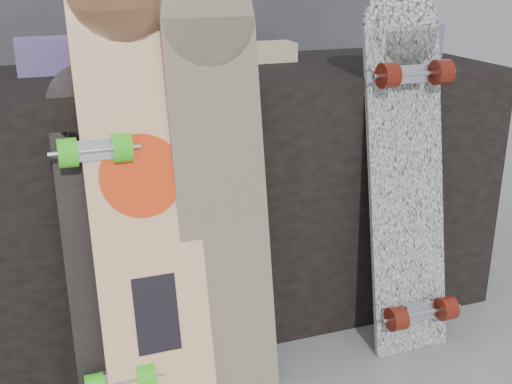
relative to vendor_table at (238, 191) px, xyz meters
name	(u,v)px	position (x,y,z in m)	size (l,w,h in m)	color
ground	(296,384)	(0.00, -0.50, -0.40)	(60.00, 60.00, 0.00)	slate
vendor_table	(238,191)	(0.00, 0.00, 0.00)	(1.60, 0.60, 0.80)	black
merch_box_purple	(48,56)	(-0.54, 0.10, 0.45)	(0.18, 0.12, 0.10)	#5F3873
merch_box_small	(412,43)	(0.58, -0.06, 0.46)	(0.14, 0.14, 0.12)	#5F3873
merch_box_flat	(260,52)	(0.12, 0.10, 0.43)	(0.22, 0.10, 0.06)	#D1B78C
longboard_geisha	(140,169)	(-0.37, -0.36, 0.23)	(0.27, 0.33, 1.19)	beige
longboard_celtic	(220,180)	(-0.17, -0.38, 0.18)	(0.24, 0.24, 1.10)	tan
longboard_cascadia	(408,169)	(0.40, -0.37, 0.14)	(0.24, 0.29, 1.06)	white
skateboard_dark	(104,243)	(-0.48, -0.37, 0.05)	(0.20, 0.29, 0.88)	black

